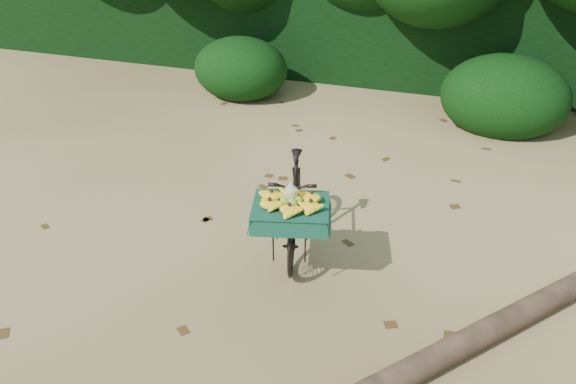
% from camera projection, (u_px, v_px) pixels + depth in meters
% --- Properties ---
extents(ground, '(80.00, 80.00, 0.00)m').
position_uv_depth(ground, '(344.00, 254.00, 6.70)').
color(ground, tan).
rests_on(ground, ground).
extents(vendor_bicycle, '(1.04, 1.87, 1.04)m').
position_uv_depth(vendor_bicycle, '(294.00, 205.00, 6.57)').
color(vendor_bicycle, black).
rests_on(vendor_bicycle, ground).
extents(fallen_log, '(2.21, 2.64, 0.23)m').
position_uv_depth(fallen_log, '(479.00, 336.00, 5.39)').
color(fallen_log, brown).
rests_on(fallen_log, ground).
extents(hedge_backdrop, '(26.00, 1.80, 1.80)m').
position_uv_depth(hedge_backdrop, '(428.00, 33.00, 11.49)').
color(hedge_backdrop, black).
rests_on(hedge_backdrop, ground).
extents(bush_clumps, '(8.80, 1.70, 0.90)m').
position_uv_depth(bush_clumps, '(440.00, 93.00, 9.91)').
color(bush_clumps, black).
rests_on(bush_clumps, ground).
extents(leaf_litter, '(7.00, 7.30, 0.01)m').
position_uv_depth(leaf_litter, '(357.00, 224.00, 7.24)').
color(leaf_litter, '#453012').
rests_on(leaf_litter, ground).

